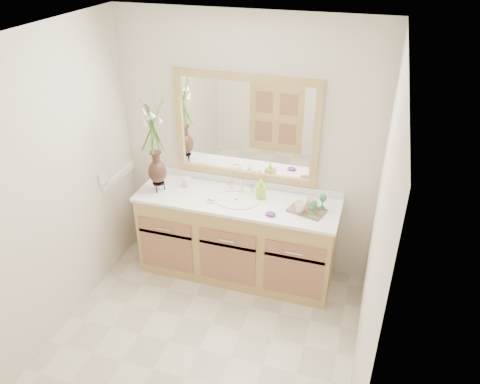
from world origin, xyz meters
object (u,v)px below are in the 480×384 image
(soap_bottle, at_px, (261,190))
(flower_vase, at_px, (154,136))
(tumbler, at_px, (187,182))
(tray, at_px, (307,210))

(soap_bottle, bearing_deg, flower_vase, 170.91)
(flower_vase, relative_size, tumbler, 8.95)
(flower_vase, height_order, soap_bottle, flower_vase)
(soap_bottle, distance_m, tray, 0.46)
(tumbler, bearing_deg, soap_bottle, 0.20)
(soap_bottle, relative_size, tray, 0.54)
(flower_vase, xyz_separation_m, tumbler, (0.22, 0.15, -0.50))
(tumbler, height_order, soap_bottle, soap_bottle)
(tumbler, distance_m, soap_bottle, 0.72)
(soap_bottle, xyz_separation_m, tray, (0.44, -0.10, -0.07))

